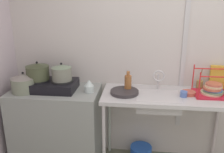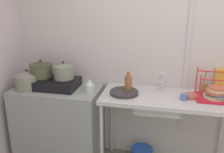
{
  "view_description": "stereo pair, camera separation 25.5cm",
  "coord_description": "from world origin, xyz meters",
  "px_view_note": "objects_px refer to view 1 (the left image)",
  "views": [
    {
      "loc": [
        -0.46,
        -1.26,
        1.85
      ],
      "look_at": [
        -0.73,
        1.16,
        1.07
      ],
      "focal_mm": 39.05,
      "sensor_mm": 36.0,
      "label": 1
    },
    {
      "loc": [
        -0.2,
        -1.22,
        1.85
      ],
      "look_at": [
        -0.73,
        1.16,
        1.07
      ],
      "focal_mm": 39.05,
      "sensor_mm": 36.0,
      "label": 2
    }
  ],
  "objects_px": {
    "dish_rack": "(212,90)",
    "bottle_by_sink": "(128,83)",
    "pot_on_left_burner": "(38,71)",
    "frying_pan": "(124,92)",
    "faucet": "(159,77)",
    "percolator": "(89,86)",
    "small_bowl_on_drainboard": "(189,93)",
    "cereal_box": "(219,77)",
    "pot_on_right_burner": "(62,72)",
    "cup_by_rack": "(184,94)",
    "pot_beside_stove": "(24,83)",
    "sink_basin": "(158,101)",
    "stove": "(51,85)",
    "utensil_jar": "(200,84)"
  },
  "relations": [
    {
      "from": "pot_on_right_burner",
      "to": "utensil_jar",
      "type": "relative_size",
      "value": 0.9
    },
    {
      "from": "pot_on_right_burner",
      "to": "utensil_jar",
      "type": "distance_m",
      "value": 1.52
    },
    {
      "from": "bottle_by_sink",
      "to": "cereal_box",
      "type": "xyz_separation_m",
      "value": [
        0.99,
        0.19,
        0.04
      ]
    },
    {
      "from": "dish_rack",
      "to": "cereal_box",
      "type": "height_order",
      "value": "dish_rack"
    },
    {
      "from": "faucet",
      "to": "bottle_by_sink",
      "type": "height_order",
      "value": "faucet"
    },
    {
      "from": "pot_beside_stove",
      "to": "sink_basin",
      "type": "relative_size",
      "value": 0.6
    },
    {
      "from": "stove",
      "to": "faucet",
      "type": "height_order",
      "value": "faucet"
    },
    {
      "from": "dish_rack",
      "to": "cereal_box",
      "type": "bearing_deg",
      "value": 59.33
    },
    {
      "from": "pot_beside_stove",
      "to": "bottle_by_sink",
      "type": "distance_m",
      "value": 1.11
    },
    {
      "from": "faucet",
      "to": "dish_rack",
      "type": "bearing_deg",
      "value": -7.97
    },
    {
      "from": "sink_basin",
      "to": "dish_rack",
      "type": "xyz_separation_m",
      "value": [
        0.56,
        0.08,
        0.12
      ]
    },
    {
      "from": "faucet",
      "to": "bottle_by_sink",
      "type": "xyz_separation_m",
      "value": [
        -0.33,
        -0.07,
        -0.06
      ]
    },
    {
      "from": "pot_on_right_burner",
      "to": "cereal_box",
      "type": "distance_m",
      "value": 1.72
    },
    {
      "from": "pot_beside_stove",
      "to": "dish_rack",
      "type": "relative_size",
      "value": 0.73
    },
    {
      "from": "sink_basin",
      "to": "dish_rack",
      "type": "height_order",
      "value": "dish_rack"
    },
    {
      "from": "stove",
      "to": "cup_by_rack",
      "type": "distance_m",
      "value": 1.42
    },
    {
      "from": "cereal_box",
      "to": "utensil_jar",
      "type": "distance_m",
      "value": 0.22
    },
    {
      "from": "stove",
      "to": "dish_rack",
      "type": "distance_m",
      "value": 1.72
    },
    {
      "from": "percolator",
      "to": "faucet",
      "type": "distance_m",
      "value": 0.76
    },
    {
      "from": "pot_on_right_burner",
      "to": "cereal_box",
      "type": "bearing_deg",
      "value": 7.89
    },
    {
      "from": "dish_rack",
      "to": "cereal_box",
      "type": "relative_size",
      "value": 1.4
    },
    {
      "from": "stove",
      "to": "pot_beside_stove",
      "type": "distance_m",
      "value": 0.28
    },
    {
      "from": "pot_on_left_burner",
      "to": "faucet",
      "type": "height_order",
      "value": "pot_on_left_burner"
    },
    {
      "from": "small_bowl_on_drainboard",
      "to": "pot_on_right_burner",
      "type": "bearing_deg",
      "value": -179.2
    },
    {
      "from": "stove",
      "to": "faucet",
      "type": "xyz_separation_m",
      "value": [
        1.17,
        0.12,
        0.09
      ]
    },
    {
      "from": "bottle_by_sink",
      "to": "frying_pan",
      "type": "bearing_deg",
      "value": -114.66
    },
    {
      "from": "pot_on_right_burner",
      "to": "bottle_by_sink",
      "type": "relative_size",
      "value": 0.96
    },
    {
      "from": "dish_rack",
      "to": "utensil_jar",
      "type": "bearing_deg",
      "value": 115.84
    },
    {
      "from": "pot_on_right_burner",
      "to": "pot_on_left_burner",
      "type": "bearing_deg",
      "value": 180.0
    },
    {
      "from": "dish_rack",
      "to": "bottle_by_sink",
      "type": "distance_m",
      "value": 0.88
    },
    {
      "from": "pot_on_left_burner",
      "to": "sink_basin",
      "type": "relative_size",
      "value": 0.56
    },
    {
      "from": "pot_beside_stove",
      "to": "small_bowl_on_drainboard",
      "type": "bearing_deg",
      "value": 3.55
    },
    {
      "from": "pot_on_right_burner",
      "to": "cereal_box",
      "type": "relative_size",
      "value": 0.82
    },
    {
      "from": "percolator",
      "to": "small_bowl_on_drainboard",
      "type": "relative_size",
      "value": 0.94
    },
    {
      "from": "cup_by_rack",
      "to": "pot_beside_stove",
      "type": "bearing_deg",
      "value": -178.61
    },
    {
      "from": "stove",
      "to": "small_bowl_on_drainboard",
      "type": "xyz_separation_m",
      "value": [
        1.48,
        0.02,
        -0.04
      ]
    },
    {
      "from": "stove",
      "to": "pot_on_left_burner",
      "type": "height_order",
      "value": "pot_on_left_burner"
    },
    {
      "from": "pot_beside_stove",
      "to": "cereal_box",
      "type": "height_order",
      "value": "cereal_box"
    },
    {
      "from": "percolator",
      "to": "small_bowl_on_drainboard",
      "type": "bearing_deg",
      "value": 2.12
    },
    {
      "from": "small_bowl_on_drainboard",
      "to": "cup_by_rack",
      "type": "bearing_deg",
      "value": -133.16
    },
    {
      "from": "faucet",
      "to": "small_bowl_on_drainboard",
      "type": "height_order",
      "value": "faucet"
    },
    {
      "from": "pot_on_right_burner",
      "to": "cup_by_rack",
      "type": "distance_m",
      "value": 1.29
    },
    {
      "from": "pot_beside_stove",
      "to": "percolator",
      "type": "height_order",
      "value": "pot_beside_stove"
    },
    {
      "from": "pot_on_left_burner",
      "to": "cereal_box",
      "type": "relative_size",
      "value": 0.95
    },
    {
      "from": "pot_on_left_burner",
      "to": "pot_on_right_burner",
      "type": "bearing_deg",
      "value": 0.0
    },
    {
      "from": "pot_beside_stove",
      "to": "cup_by_rack",
      "type": "height_order",
      "value": "pot_beside_stove"
    },
    {
      "from": "cup_by_rack",
      "to": "utensil_jar",
      "type": "height_order",
      "value": "utensil_jar"
    },
    {
      "from": "pot_on_left_burner",
      "to": "frying_pan",
      "type": "bearing_deg",
      "value": -1.42
    },
    {
      "from": "frying_pan",
      "to": "cup_by_rack",
      "type": "xyz_separation_m",
      "value": [
        0.6,
        -0.03,
        0.01
      ]
    },
    {
      "from": "dish_rack",
      "to": "small_bowl_on_drainboard",
      "type": "bearing_deg",
      "value": -174.12
    }
  ]
}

